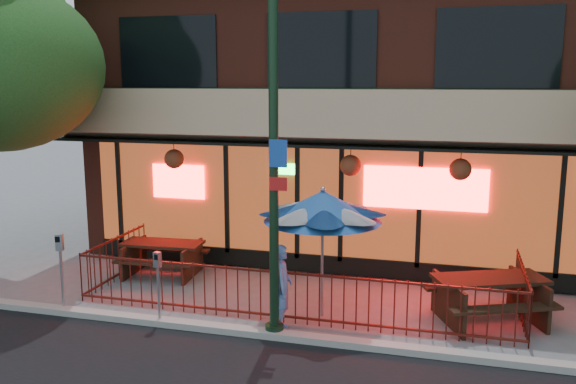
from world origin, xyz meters
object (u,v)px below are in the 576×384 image
street_light (274,155)px  picnic_table_left (163,253)px  picnic_table_right (489,293)px  patio_umbrella (323,206)px  parking_meter_far (61,260)px  pedestrian (282,288)px  parking_meter_near (158,276)px

street_light → picnic_table_left: (-3.39, 2.54, -2.64)m
picnic_table_right → patio_umbrella: patio_umbrella is taller
street_light → parking_meter_far: bearing=180.0°
picnic_table_right → patio_umbrella: size_ratio=0.99×
pedestrian → parking_meter_near: size_ratio=1.16×
picnic_table_right → parking_meter_far: 7.98m
picnic_table_left → parking_meter_far: bearing=-107.7°
parking_meter_near → parking_meter_far: parking_meter_far is taller
pedestrian → parking_meter_near: bearing=85.9°
picnic_table_right → street_light: bearing=-155.8°
street_light → parking_meter_near: street_light is taller
street_light → parking_meter_near: bearing=-177.9°
parking_meter_far → pedestrian: bearing=3.3°
patio_umbrella → parking_meter_near: size_ratio=1.82×
picnic_table_left → patio_umbrella: (3.99, -1.44, 1.60)m
picnic_table_right → patio_umbrella: 3.41m
picnic_table_right → parking_meter_near: parking_meter_near is taller
patio_umbrella → street_light: bearing=-118.5°
picnic_table_right → pedestrian: size_ratio=1.55×
street_light → picnic_table_left: size_ratio=3.68×
pedestrian → parking_meter_far: pedestrian is taller
picnic_table_left → patio_umbrella: patio_umbrella is taller
patio_umbrella → picnic_table_right: bearing=9.7°
picnic_table_left → picnic_table_right: (6.99, -0.93, 0.06)m
patio_umbrella → pedestrian: size_ratio=1.57×
picnic_table_left → parking_meter_near: bearing=-64.6°
patio_umbrella → parking_meter_far: 5.04m
picnic_table_right → parking_meter_far: bearing=-168.3°
street_light → picnic_table_left: street_light is taller
picnic_table_left → pedestrian: size_ratio=1.21×
street_light → patio_umbrella: 1.63m
patio_umbrella → parking_meter_near: bearing=-156.7°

